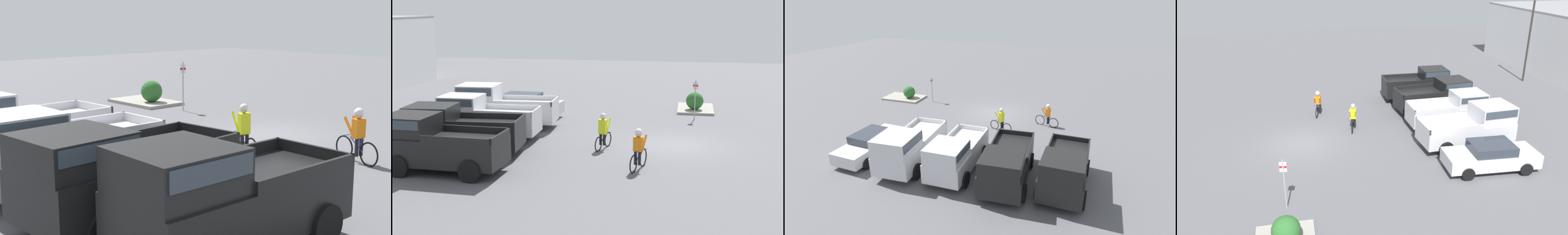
% 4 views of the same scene
% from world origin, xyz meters
% --- Properties ---
extents(ground_plane, '(80.00, 80.00, 0.00)m').
position_xyz_m(ground_plane, '(0.00, 0.00, 0.00)').
color(ground_plane, '#56565B').
extents(pickup_truck_0, '(2.38, 4.88, 2.30)m').
position_xyz_m(pickup_truck_0, '(-6.22, 9.24, 1.19)').
color(pickup_truck_0, black).
rests_on(pickup_truck_0, ground_plane).
extents(pickup_truck_1, '(2.56, 5.23, 2.19)m').
position_xyz_m(pickup_truck_1, '(-3.46, 9.58, 1.14)').
color(pickup_truck_1, black).
rests_on(pickup_truck_1, ground_plane).
extents(pickup_truck_2, '(2.20, 4.88, 2.18)m').
position_xyz_m(pickup_truck_2, '(-0.64, 9.48, 1.13)').
color(pickup_truck_2, silver).
rests_on(pickup_truck_2, ground_plane).
extents(pickup_truck_3, '(2.48, 5.42, 2.34)m').
position_xyz_m(pickup_truck_3, '(2.14, 9.60, 1.20)').
color(pickup_truck_3, silver).
rests_on(pickup_truck_3, ground_plane).
extents(sedan_0, '(2.20, 4.79, 1.43)m').
position_xyz_m(sedan_0, '(4.97, 9.17, 0.73)').
color(sedan_0, silver).
rests_on(sedan_0, ground_plane).
extents(cyclist_0, '(1.69, 0.60, 1.72)m').
position_xyz_m(cyclist_0, '(-1.43, 3.25, 0.87)').
color(cyclist_0, black).
rests_on(cyclist_0, ground_plane).
extents(cyclist_1, '(1.77, 0.61, 1.73)m').
position_xyz_m(cyclist_1, '(-4.40, 1.32, 0.89)').
color(cyclist_1, black).
rests_on(cyclist_1, ground_plane).
extents(fire_lane_sign, '(0.08, 0.30, 2.33)m').
position_xyz_m(fire_lane_sign, '(6.18, -0.96, 1.41)').
color(fire_lane_sign, '#9E9EA3').
rests_on(fire_lane_sign, ground_plane).
extents(curb_island, '(3.59, 2.24, 0.15)m').
position_xyz_m(curb_island, '(9.20, -1.04, 0.07)').
color(curb_island, gray).
rests_on(curb_island, ground_plane).
extents(shrub, '(1.09, 1.09, 1.09)m').
position_xyz_m(shrub, '(8.59, -0.97, 0.69)').
color(shrub, '#286028').
rests_on(shrub, curb_island).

